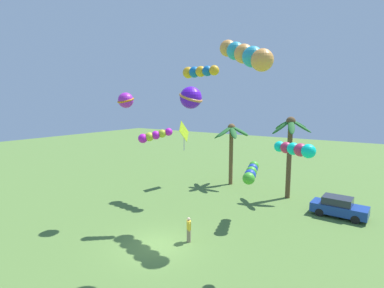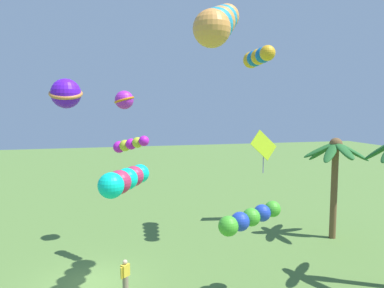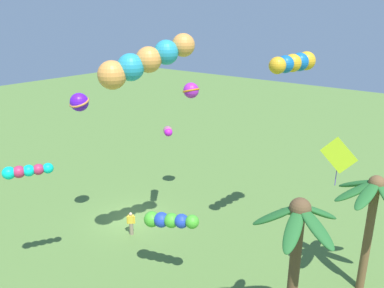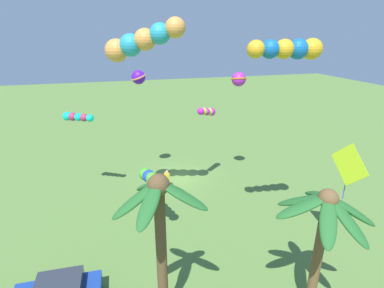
{
  "view_description": "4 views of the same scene",
  "coord_description": "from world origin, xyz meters",
  "px_view_note": "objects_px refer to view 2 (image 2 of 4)",
  "views": [
    {
      "loc": [
        11.31,
        -12.72,
        8.58
      ],
      "look_at": [
        -0.57,
        4.73,
        5.62
      ],
      "focal_mm": 27.74,
      "sensor_mm": 36.0,
      "label": 1
    },
    {
      "loc": [
        17.03,
        0.64,
        8.32
      ],
      "look_at": [
        -0.53,
        5.07,
        6.47
      ],
      "focal_mm": 33.85,
      "sensor_mm": 36.0,
      "label": 2
    },
    {
      "loc": [
        16.27,
        18.47,
        13.71
      ],
      "look_at": [
        -0.44,
        5.15,
        6.53
      ],
      "focal_mm": 36.28,
      "sensor_mm": 36.0,
      "label": 3
    },
    {
      "loc": [
        5.19,
        22.94,
        11.97
      ],
      "look_at": [
        0.21,
        4.98,
        5.01
      ],
      "focal_mm": 27.68,
      "sensor_mm": 36.0,
      "label": 4
    }
  ],
  "objects_px": {
    "palm_tree_0": "(335,161)",
    "kite_tube_5": "(125,180)",
    "kite_diamond_7": "(264,146)",
    "kite_tube_0": "(219,23)",
    "kite_tube_1": "(258,57)",
    "kite_tube_2": "(130,144)",
    "kite_ball_6": "(124,100)",
    "kite_ball_3": "(66,94)",
    "kite_tube_4": "(248,218)",
    "spectator_0": "(125,277)"
  },
  "relations": [
    {
      "from": "kite_tube_5",
      "to": "kite_diamond_7",
      "type": "bearing_deg",
      "value": 142.96
    },
    {
      "from": "spectator_0",
      "to": "kite_tube_0",
      "type": "bearing_deg",
      "value": 63.05
    },
    {
      "from": "kite_ball_3",
      "to": "kite_tube_2",
      "type": "bearing_deg",
      "value": 151.12
    },
    {
      "from": "kite_tube_2",
      "to": "kite_ball_6",
      "type": "relative_size",
      "value": 1.32
    },
    {
      "from": "kite_tube_0",
      "to": "kite_tube_4",
      "type": "relative_size",
      "value": 1.45
    },
    {
      "from": "kite_tube_2",
      "to": "kite_ball_3",
      "type": "distance_m",
      "value": 5.96
    },
    {
      "from": "kite_diamond_7",
      "to": "kite_tube_2",
      "type": "bearing_deg",
      "value": -64.93
    },
    {
      "from": "kite_ball_6",
      "to": "kite_ball_3",
      "type": "bearing_deg",
      "value": -19.36
    },
    {
      "from": "kite_tube_0",
      "to": "kite_diamond_7",
      "type": "height_order",
      "value": "kite_tube_0"
    },
    {
      "from": "kite_tube_0",
      "to": "kite_tube_2",
      "type": "height_order",
      "value": "kite_tube_0"
    },
    {
      "from": "kite_tube_0",
      "to": "kite_ball_6",
      "type": "xyz_separation_m",
      "value": [
        -7.55,
        -3.22,
        -2.86
      ]
    },
    {
      "from": "palm_tree_0",
      "to": "kite_tube_2",
      "type": "bearing_deg",
      "value": -86.87
    },
    {
      "from": "kite_tube_4",
      "to": "kite_diamond_7",
      "type": "height_order",
      "value": "kite_diamond_7"
    },
    {
      "from": "kite_tube_0",
      "to": "kite_tube_1",
      "type": "xyz_separation_m",
      "value": [
        -6.49,
        4.59,
        -0.31
      ]
    },
    {
      "from": "palm_tree_0",
      "to": "kite_tube_2",
      "type": "relative_size",
      "value": 3.52
    },
    {
      "from": "palm_tree_0",
      "to": "kite_ball_3",
      "type": "distance_m",
      "value": 16.75
    },
    {
      "from": "palm_tree_0",
      "to": "kite_tube_0",
      "type": "relative_size",
      "value": 1.47
    },
    {
      "from": "spectator_0",
      "to": "kite_tube_0",
      "type": "height_order",
      "value": "kite_tube_0"
    },
    {
      "from": "kite_tube_2",
      "to": "kite_diamond_7",
      "type": "relative_size",
      "value": 0.59
    },
    {
      "from": "kite_tube_5",
      "to": "kite_diamond_7",
      "type": "height_order",
      "value": "kite_tube_5"
    },
    {
      "from": "palm_tree_0",
      "to": "spectator_0",
      "type": "bearing_deg",
      "value": -73.75
    },
    {
      "from": "kite_tube_5",
      "to": "kite_tube_1",
      "type": "bearing_deg",
      "value": 141.73
    },
    {
      "from": "palm_tree_0",
      "to": "kite_tube_5",
      "type": "height_order",
      "value": "kite_tube_5"
    },
    {
      "from": "spectator_0",
      "to": "kite_tube_2",
      "type": "height_order",
      "value": "kite_tube_2"
    },
    {
      "from": "kite_tube_2",
      "to": "kite_diamond_7",
      "type": "height_order",
      "value": "kite_tube_2"
    },
    {
      "from": "palm_tree_0",
      "to": "kite_diamond_7",
      "type": "xyz_separation_m",
      "value": [
        -3.83,
        -3.05,
        0.63
      ]
    },
    {
      "from": "kite_tube_5",
      "to": "kite_ball_6",
      "type": "xyz_separation_m",
      "value": [
        -11.93,
        0.77,
        2.3
      ]
    },
    {
      "from": "kite_tube_0",
      "to": "kite_diamond_7",
      "type": "relative_size",
      "value": 1.42
    },
    {
      "from": "kite_tube_4",
      "to": "kite_tube_5",
      "type": "height_order",
      "value": "kite_tube_5"
    },
    {
      "from": "kite_tube_4",
      "to": "kite_tube_0",
      "type": "bearing_deg",
      "value": -90.21
    },
    {
      "from": "kite_tube_1",
      "to": "kite_tube_2",
      "type": "relative_size",
      "value": 2.09
    },
    {
      "from": "kite_tube_4",
      "to": "kite_tube_5",
      "type": "distance_m",
      "value": 7.45
    },
    {
      "from": "kite_ball_3",
      "to": "kite_ball_6",
      "type": "xyz_separation_m",
      "value": [
        -7.28,
        2.56,
        -0.08
      ]
    },
    {
      "from": "spectator_0",
      "to": "kite_tube_1",
      "type": "xyz_separation_m",
      "value": [
        -4.62,
        8.26,
        10.46
      ]
    },
    {
      "from": "palm_tree_0",
      "to": "kite_tube_5",
      "type": "xyz_separation_m",
      "value": [
        10.12,
        -13.58,
        1.46
      ]
    },
    {
      "from": "kite_diamond_7",
      "to": "kite_tube_5",
      "type": "bearing_deg",
      "value": -37.04
    },
    {
      "from": "kite_ball_6",
      "to": "kite_tube_0",
      "type": "bearing_deg",
      "value": 23.09
    },
    {
      "from": "spectator_0",
      "to": "kite_tube_1",
      "type": "distance_m",
      "value": 14.11
    },
    {
      "from": "kite_ball_3",
      "to": "kite_ball_6",
      "type": "bearing_deg",
      "value": 160.64
    },
    {
      "from": "kite_ball_6",
      "to": "palm_tree_0",
      "type": "bearing_deg",
      "value": 81.93
    },
    {
      "from": "kite_ball_6",
      "to": "kite_diamond_7",
      "type": "height_order",
      "value": "kite_ball_6"
    },
    {
      "from": "kite_tube_1",
      "to": "kite_diamond_7",
      "type": "bearing_deg",
      "value": 147.63
    },
    {
      "from": "kite_tube_2",
      "to": "kite_diamond_7",
      "type": "distance_m",
      "value": 10.72
    },
    {
      "from": "kite_tube_0",
      "to": "kite_tube_1",
      "type": "bearing_deg",
      "value": 144.75
    },
    {
      "from": "kite_tube_1",
      "to": "kite_ball_6",
      "type": "distance_m",
      "value": 8.28
    },
    {
      "from": "kite_tube_2",
      "to": "kite_ball_3",
      "type": "bearing_deg",
      "value": -28.88
    },
    {
      "from": "palm_tree_0",
      "to": "kite_tube_1",
      "type": "height_order",
      "value": "kite_tube_1"
    },
    {
      "from": "kite_ball_3",
      "to": "kite_tube_4",
      "type": "relative_size",
      "value": 0.4
    },
    {
      "from": "kite_ball_3",
      "to": "kite_tube_4",
      "type": "distance_m",
      "value": 8.81
    },
    {
      "from": "palm_tree_0",
      "to": "kite_diamond_7",
      "type": "bearing_deg",
      "value": -141.5
    }
  ]
}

